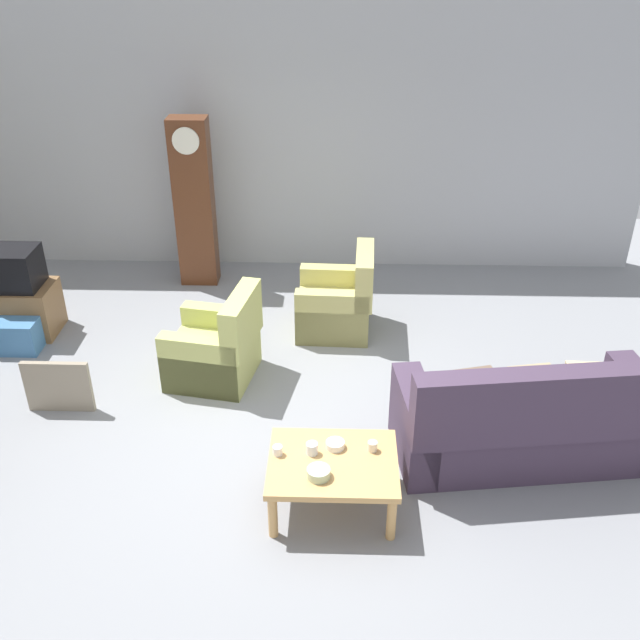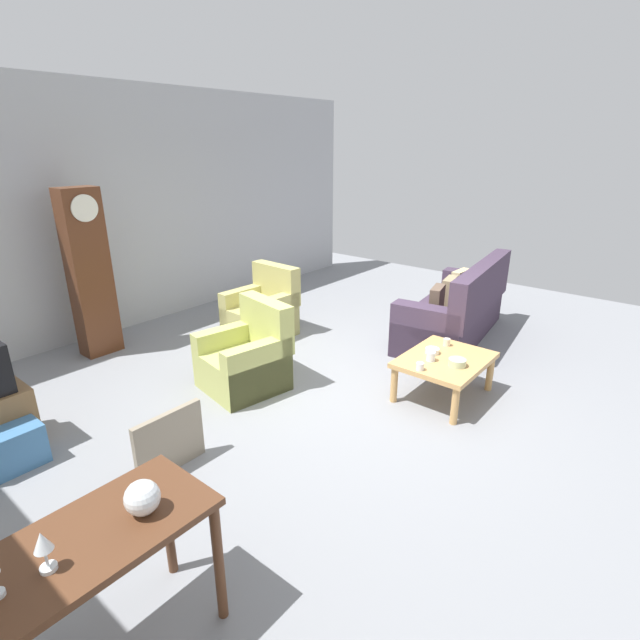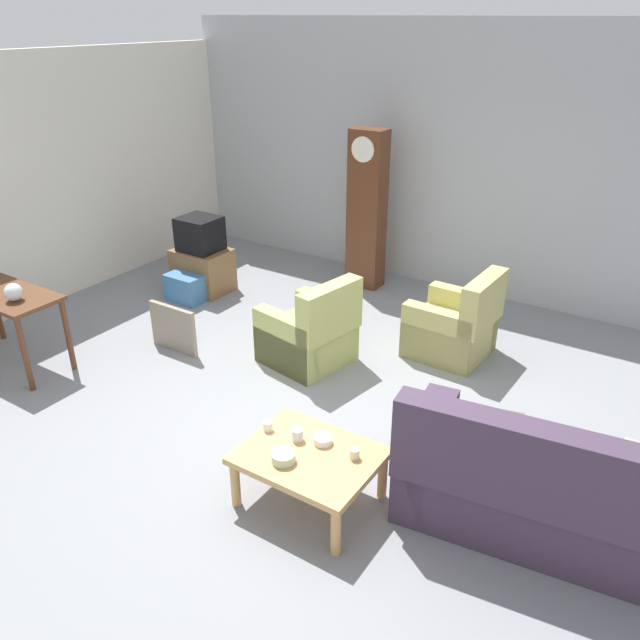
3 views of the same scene
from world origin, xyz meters
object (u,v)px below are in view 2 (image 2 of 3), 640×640
Objects in this scene: wine_glass_short at (43,546)px; storage_box_blue at (7,445)px; framed_picture_leaning at (170,442)px; bowl_white_stacked at (432,351)px; armchair_olive_far at (262,313)px; cup_white_porcelain at (420,366)px; couch_floral at (456,312)px; console_table_dark at (73,569)px; glass_dome_cloche at (142,498)px; grandfather_clock at (89,274)px; armchair_olive_near at (246,360)px; cup_cream_tall at (447,342)px; bowl_shallow_green at (457,362)px; coffee_table_wood at (445,363)px; cup_blue_rimmed at (431,356)px.

storage_box_blue is at bearing 77.78° from wine_glass_short.
framed_picture_leaning is 2.68m from bowl_white_stacked.
cup_white_porcelain is at bearing -99.47° from armchair_olive_far.
armchair_olive_far is 6.56× the size of bowl_white_stacked.
couch_floral is 5.27m from console_table_dark.
console_table_dark is at bearing 170.26° from glass_dome_cloche.
console_table_dark is (-5.23, -0.55, 0.32)m from couch_floral.
couch_floral is 15.66× the size of bowl_white_stacked.
grandfather_clock reaches higher than wine_glass_short.
glass_dome_cloche is 0.88× the size of wine_glass_short.
armchair_olive_near reaches higher than cup_cream_tall.
bowl_shallow_green is at bearing -28.63° from framed_picture_leaning.
armchair_olive_near is 2.20m from storage_box_blue.
armchair_olive_far is (1.16, 0.95, 0.00)m from armchair_olive_near.
couch_floral reaches higher than armchair_olive_near.
couch_floral is 1.10× the size of grandfather_clock.
grandfather_clock is 14.24× the size of bowl_white_stacked.
console_table_dark reaches higher than storage_box_blue.
storage_box_blue is 2.75× the size of bowl_shallow_green.
storage_box_blue is at bearing 143.12° from bowl_shallow_green.
console_table_dark is 2.25m from storage_box_blue.
bowl_shallow_green is at bearing -61.03° from armchair_olive_near.
armchair_olive_far is 11.76× the size of cup_cream_tall.
bowl_white_stacked is (0.43, 0.09, -0.01)m from cup_white_porcelain.
grandfather_clock reaches higher than coffee_table_wood.
framed_picture_leaning is 1.28× the size of storage_box_blue.
armchair_olive_near is at bearing 123.75° from coffee_table_wood.
console_table_dark is 2.77× the size of storage_box_blue.
framed_picture_leaning is 7.67× the size of cup_cream_tall.
cup_blue_rimmed reaches higher than coffee_table_wood.
cup_white_porcelain is at bearing 0.22° from console_table_dark.
cup_cream_tall is (3.61, 0.14, -0.42)m from glass_dome_cloche.
cup_white_porcelain is 0.95× the size of cup_cream_tall.
coffee_table_wood is at bearing 0.14° from glass_dome_cloche.
coffee_table_wood is 4.93× the size of wine_glass_short.
cup_blue_rimmed reaches higher than bowl_shallow_green.
armchair_olive_far is (-1.56, 2.06, -0.05)m from couch_floral.
glass_dome_cloche is 3.19m from cup_blue_rimmed.
armchair_olive_far is at bearing 38.60° from glass_dome_cloche.
cup_cream_tall is at bearing 1.84° from wine_glass_short.
bowl_shallow_green reaches higher than bowl_white_stacked.
framed_picture_leaning is (-4.05, 0.52, -0.10)m from couch_floral.
console_table_dark is at bearing -144.65° from armchair_olive_far.
grandfather_clock is 2.88m from framed_picture_leaning.
wine_glass_short reaches higher than framed_picture_leaning.
framed_picture_leaning is at bearing 155.76° from cup_blue_rimmed.
glass_dome_cloche reaches higher than console_table_dark.
glass_dome_cloche is (0.34, -0.06, 0.20)m from console_table_dark.
cup_white_porcelain is (2.86, -2.15, 0.29)m from storage_box_blue.
storage_box_blue is 3.79m from cup_blue_rimmed.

